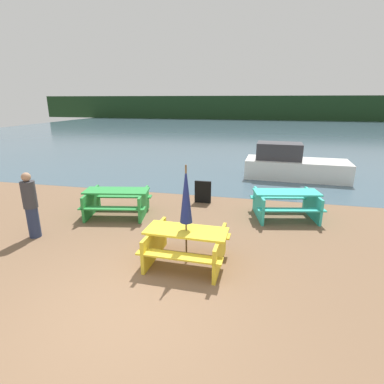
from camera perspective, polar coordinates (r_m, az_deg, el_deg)
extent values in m
plane|color=brown|center=(5.39, -12.26, -21.44)|extent=(60.00, 60.00, 0.00)
cube|color=#425B6B|center=(35.37, 9.74, 11.51)|extent=(60.00, 50.00, 0.00)
cube|color=#193319|center=(55.21, 11.14, 15.47)|extent=(80.00, 1.60, 4.00)
cube|color=yellow|center=(6.26, -1.11, -7.43)|extent=(1.72, 0.74, 0.04)
cube|color=yellow|center=(5.92, -2.52, -12.12)|extent=(1.71, 0.32, 0.04)
cube|color=yellow|center=(6.86, 0.13, -7.77)|extent=(1.71, 0.32, 0.04)
cube|color=yellow|center=(6.62, -7.13, -9.70)|extent=(0.10, 1.38, 0.71)
cube|color=yellow|center=(6.29, 5.31, -11.18)|extent=(0.10, 1.38, 0.71)
cube|color=green|center=(9.12, -14.19, 0.24)|extent=(1.97, 1.03, 0.04)
cube|color=green|center=(8.73, -15.00, -3.02)|extent=(1.89, 0.62, 0.04)
cube|color=green|center=(9.73, -13.16, -0.80)|extent=(1.89, 0.62, 0.04)
cube|color=green|center=(9.49, -18.63, -1.97)|extent=(0.32, 1.37, 0.74)
cube|color=green|center=(9.05, -9.17, -2.17)|extent=(0.32, 1.37, 0.74)
cube|color=#33B7A8|center=(9.09, 17.58, -0.05)|extent=(1.96, 1.07, 0.04)
cube|color=#33B7A8|center=(8.69, 18.37, -3.25)|extent=(1.87, 0.65, 0.04)
cube|color=#33B7A8|center=(9.69, 16.51, -0.99)|extent=(1.87, 0.65, 0.04)
cube|color=#33B7A8|center=(9.01, 12.55, -2.43)|extent=(0.35, 1.37, 0.75)
cube|color=#33B7A8|center=(9.46, 21.94, -2.36)|extent=(0.35, 1.37, 0.75)
cylinder|color=brown|center=(6.12, -1.12, -4.58)|extent=(0.04, 0.04, 2.13)
cone|color=navy|center=(5.97, -1.15, -0.43)|extent=(0.25, 0.25, 1.20)
cube|color=silver|center=(14.00, 19.19, 4.15)|extent=(4.41, 1.90, 0.82)
cube|color=#333338|center=(13.83, 16.26, 7.51)|extent=(1.96, 1.28, 0.72)
cylinder|color=#283351|center=(8.53, -27.94, -5.09)|extent=(0.28, 0.28, 0.79)
cylinder|color=#38383D|center=(8.31, -28.64, -0.43)|extent=(0.33, 0.33, 0.67)
sphere|color=tan|center=(8.20, -29.08, 2.52)|extent=(0.22, 0.22, 0.22)
cube|color=black|center=(10.03, 2.07, 0.00)|extent=(0.55, 0.08, 0.75)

